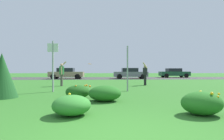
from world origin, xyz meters
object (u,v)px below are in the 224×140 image
at_px(sign_post_near_path, 53,61).
at_px(person_thrower_green_shirt, 62,72).
at_px(sign_post_by_roadside, 127,68).
at_px(car_tan_center_left, 67,73).
at_px(person_catcher_dark_shirt, 145,73).
at_px(car_dark_green_rightmost, 174,73).
at_px(frisbee_orange, 90,64).
at_px(car_gray_center_right, 130,73).

relative_size(sign_post_near_path, person_thrower_green_shirt, 1.48).
bearing_deg(sign_post_near_path, sign_post_by_roadside, 1.88).
height_order(sign_post_by_roadside, car_tan_center_left, sign_post_by_roadside).
height_order(sign_post_near_path, person_catcher_dark_shirt, sign_post_near_path).
bearing_deg(car_dark_green_rightmost, frisbee_orange, -128.58).
bearing_deg(car_gray_center_right, person_catcher_dark_shirt, -92.13).
distance_m(car_tan_center_left, car_gray_center_right, 8.56).
distance_m(frisbee_orange, car_gray_center_right, 12.19).
xyz_separation_m(sign_post_by_roadside, person_thrower_green_shirt, (-4.33, 3.40, -0.25)).
bearing_deg(sign_post_near_path, car_tan_center_left, 99.35).
height_order(sign_post_by_roadside, person_thrower_green_shirt, sign_post_by_roadside).
bearing_deg(sign_post_near_path, frisbee_orange, 63.95).
bearing_deg(car_tan_center_left, sign_post_by_roadside, -66.40).
relative_size(car_tan_center_left, car_gray_center_right, 1.00).
distance_m(sign_post_near_path, car_tan_center_left, 14.88).
bearing_deg(person_thrower_green_shirt, car_gray_center_right, 59.58).
bearing_deg(sign_post_by_roadside, frisbee_orange, 125.33).
xyz_separation_m(sign_post_near_path, sign_post_by_roadside, (3.94, 0.13, -0.38)).
xyz_separation_m(person_catcher_dark_shirt, car_tan_center_left, (-8.16, 10.77, -0.18)).
relative_size(car_gray_center_right, car_dark_green_rightmost, 1.00).
bearing_deg(frisbee_orange, car_gray_center_right, 68.27).
distance_m(person_thrower_green_shirt, car_gray_center_right, 12.91).
bearing_deg(car_gray_center_right, sign_post_by_roadside, -98.65).
bearing_deg(car_dark_green_rightmost, person_catcher_dark_shirt, -118.56).
relative_size(person_thrower_green_shirt, car_tan_center_left, 0.40).
height_order(sign_post_near_path, car_dark_green_rightmost, sign_post_near_path).
bearing_deg(car_gray_center_right, frisbee_orange, -111.73).
bearing_deg(sign_post_by_roadside, car_dark_green_rightmost, 62.02).
distance_m(person_catcher_dark_shirt, car_dark_green_rightmost, 16.54).
relative_size(sign_post_by_roadside, person_thrower_green_shirt, 1.36).
bearing_deg(person_thrower_green_shirt, person_catcher_dark_shirt, 3.35).
bearing_deg(person_catcher_dark_shirt, sign_post_near_path, -145.91).
xyz_separation_m(car_tan_center_left, car_gray_center_right, (8.56, 0.00, 0.00)).
relative_size(sign_post_near_path, sign_post_by_roadside, 1.09).
relative_size(person_thrower_green_shirt, frisbee_orange, 7.31).
bearing_deg(car_dark_green_rightmost, sign_post_by_roadside, -117.98).
xyz_separation_m(sign_post_by_roadside, person_catcher_dark_shirt, (1.81, 3.76, -0.30)).
xyz_separation_m(sign_post_by_roadside, car_gray_center_right, (2.21, 14.53, -0.48)).
bearing_deg(person_catcher_dark_shirt, car_tan_center_left, 127.13).
relative_size(frisbee_orange, car_dark_green_rightmost, 0.05).
relative_size(sign_post_by_roadside, car_gray_center_right, 0.54).
height_order(person_catcher_dark_shirt, car_dark_green_rightmost, person_catcher_dark_shirt).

